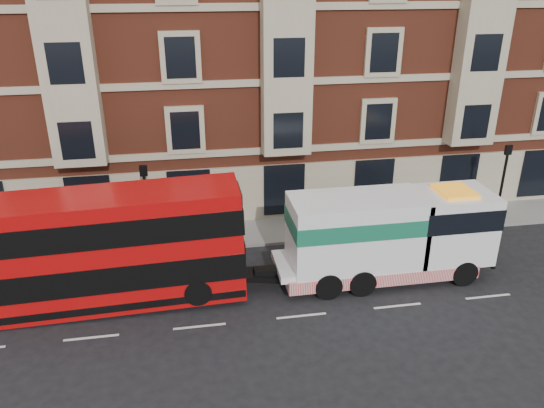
{
  "coord_description": "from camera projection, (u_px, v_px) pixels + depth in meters",
  "views": [
    {
      "loc": [
        -4.11,
        -16.95,
        12.42
      ],
      "look_at": [
        -0.49,
        4.0,
        3.15
      ],
      "focal_mm": 35.0,
      "sensor_mm": 36.0,
      "label": 1
    }
  ],
  "objects": [
    {
      "name": "sidewalk",
      "position": [
        270.0,
        231.0,
        27.66
      ],
      "size": [
        90.0,
        3.0,
        0.15
      ],
      "primitive_type": "cube",
      "color": "slate",
      "rests_on": "ground"
    },
    {
      "name": "tow_truck",
      "position": [
        385.0,
        235.0,
        22.78
      ],
      "size": [
        9.39,
        2.77,
        3.91
      ],
      "color": "white",
      "rests_on": "ground"
    },
    {
      "name": "lamp_post_west",
      "position": [
        147.0,
        203.0,
        24.51
      ],
      "size": [
        0.35,
        0.15,
        4.35
      ],
      "color": "black",
      "rests_on": "sidewalk"
    },
    {
      "name": "lamp_post_east",
      "position": [
        503.0,
        179.0,
        27.32
      ],
      "size": [
        0.35,
        0.15,
        4.35
      ],
      "color": "black",
      "rests_on": "sidewalk"
    },
    {
      "name": "ground",
      "position": [
        301.0,
        316.0,
        20.92
      ],
      "size": [
        120.0,
        120.0,
        0.0
      ],
      "primitive_type": "plane",
      "color": "black",
      "rests_on": "ground"
    },
    {
      "name": "double_decker_bus",
      "position": [
        92.0,
        249.0,
        20.72
      ],
      "size": [
        11.72,
        2.69,
        4.75
      ],
      "color": "#C00A0B",
      "rests_on": "ground"
    },
    {
      "name": "victorian_terrace",
      "position": [
        256.0,
        18.0,
        30.51
      ],
      "size": [
        45.0,
        12.0,
        20.4
      ],
      "color": "brown",
      "rests_on": "ground"
    }
  ]
}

